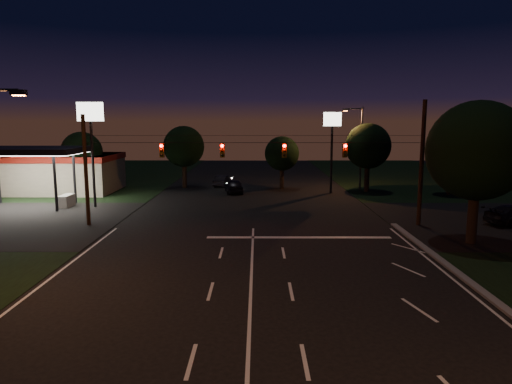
{
  "coord_description": "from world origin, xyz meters",
  "views": [
    {
      "loc": [
        0.3,
        -17.41,
        7.52
      ],
      "look_at": [
        0.2,
        11.53,
        3.0
      ],
      "focal_mm": 32.0,
      "sensor_mm": 36.0,
      "label": 1
    }
  ],
  "objects_px": {
    "tree_right_near": "(477,152)",
    "car_oncoming_a": "(234,186)",
    "car_oncoming_b": "(222,181)",
    "utility_pole_right": "(418,225)"
  },
  "relations": [
    {
      "from": "tree_right_near",
      "to": "car_oncoming_b",
      "type": "height_order",
      "value": "tree_right_near"
    },
    {
      "from": "utility_pole_right",
      "to": "car_oncoming_a",
      "type": "distance_m",
      "value": 20.77
    },
    {
      "from": "car_oncoming_a",
      "to": "car_oncoming_b",
      "type": "bearing_deg",
      "value": -80.81
    },
    {
      "from": "car_oncoming_a",
      "to": "tree_right_near",
      "type": "bearing_deg",
      "value": 119.64
    },
    {
      "from": "tree_right_near",
      "to": "car_oncoming_b",
      "type": "distance_m",
      "value": 30.87
    },
    {
      "from": "car_oncoming_a",
      "to": "car_oncoming_b",
      "type": "xyz_separation_m",
      "value": [
        -1.61,
        5.06,
        -0.09
      ]
    },
    {
      "from": "tree_right_near",
      "to": "car_oncoming_a",
      "type": "bearing_deg",
      "value": 128.14
    },
    {
      "from": "tree_right_near",
      "to": "utility_pole_right",
      "type": "bearing_deg",
      "value": 107.53
    },
    {
      "from": "utility_pole_right",
      "to": "car_oncoming_a",
      "type": "xyz_separation_m",
      "value": [
        -14.17,
        15.16,
        0.72
      ]
    },
    {
      "from": "tree_right_near",
      "to": "car_oncoming_a",
      "type": "xyz_separation_m",
      "value": [
        -15.7,
        20.0,
        -4.96
      ]
    }
  ]
}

